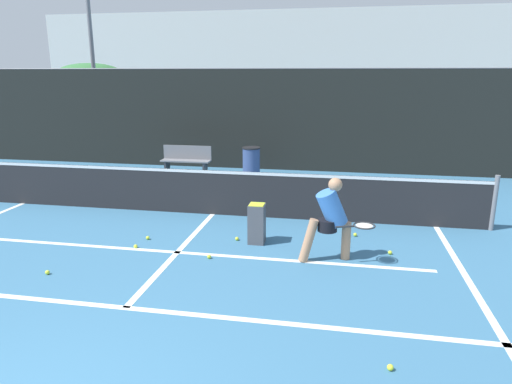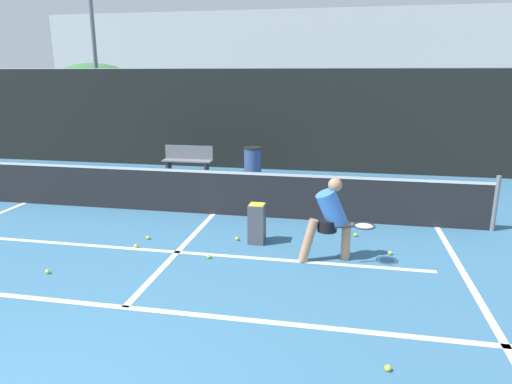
# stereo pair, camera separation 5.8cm
# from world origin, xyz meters

# --- Properties ---
(court_baseline_near) EXTENTS (11.00, 0.10, 0.01)m
(court_baseline_near) POSITION_xyz_m (0.00, 2.52, 0.00)
(court_baseline_near) COLOR white
(court_baseline_near) RESTS_ON ground
(court_service_line) EXTENTS (8.25, 0.10, 0.01)m
(court_service_line) POSITION_xyz_m (0.00, 4.42, 0.00)
(court_service_line) COLOR white
(court_service_line) RESTS_ON ground
(court_center_mark) EXTENTS (0.10, 4.06, 0.01)m
(court_center_mark) POSITION_xyz_m (0.00, 4.56, 0.00)
(court_center_mark) COLOR white
(court_center_mark) RESTS_ON ground
(court_sideline_right) EXTENTS (0.10, 5.06, 0.01)m
(court_sideline_right) POSITION_xyz_m (4.51, 4.56, 0.00)
(court_sideline_right) COLOR white
(court_sideline_right) RESTS_ON ground
(net) EXTENTS (11.09, 0.09, 1.07)m
(net) POSITION_xyz_m (0.00, 6.59, 0.51)
(net) COLOR slate
(net) RESTS_ON ground
(fence_back) EXTENTS (24.00, 0.06, 3.05)m
(fence_back) POSITION_xyz_m (0.00, 11.45, 1.52)
(fence_back) COLOR black
(fence_back) RESTS_ON ground
(player_practicing) EXTENTS (1.24, 0.49, 1.35)m
(player_practicing) POSITION_xyz_m (2.51, 4.57, 0.72)
(player_practicing) COLOR tan
(player_practicing) RESTS_ON ground
(tennis_ball_scattered_1) EXTENTS (0.07, 0.07, 0.07)m
(tennis_ball_scattered_1) POSITION_xyz_m (3.49, 4.98, 0.03)
(tennis_ball_scattered_1) COLOR #D1E033
(tennis_ball_scattered_1) RESTS_ON ground
(tennis_ball_scattered_2) EXTENTS (0.07, 0.07, 0.07)m
(tennis_ball_scattered_2) POSITION_xyz_m (-1.60, 3.25, 0.03)
(tennis_ball_scattered_2) COLOR #D1E033
(tennis_ball_scattered_2) RESTS_ON ground
(tennis_ball_scattered_4) EXTENTS (0.07, 0.07, 0.07)m
(tennis_ball_scattered_4) POSITION_xyz_m (0.86, 5.15, 0.03)
(tennis_ball_scattered_4) COLOR #D1E033
(tennis_ball_scattered_4) RESTS_ON ground
(tennis_ball_scattered_5) EXTENTS (0.07, 0.07, 0.07)m
(tennis_ball_scattered_5) POSITION_xyz_m (0.60, 4.27, 0.03)
(tennis_ball_scattered_5) COLOR #D1E033
(tennis_ball_scattered_5) RESTS_ON ground
(tennis_ball_scattered_7) EXTENTS (0.07, 0.07, 0.07)m
(tennis_ball_scattered_7) POSITION_xyz_m (-0.73, 4.90, 0.03)
(tennis_ball_scattered_7) COLOR #D1E033
(tennis_ball_scattered_7) RESTS_ON ground
(tennis_ball_scattered_8) EXTENTS (0.07, 0.07, 0.07)m
(tennis_ball_scattered_8) POSITION_xyz_m (-0.77, 4.47, 0.03)
(tennis_ball_scattered_8) COLOR #D1E033
(tennis_ball_scattered_8) RESTS_ON ground
(tennis_ball_scattered_9) EXTENTS (0.07, 0.07, 0.07)m
(tennis_ball_scattered_9) POSITION_xyz_m (3.20, 1.84, 0.03)
(tennis_ball_scattered_9) COLOR #D1E033
(tennis_ball_scattered_9) RESTS_ON ground
(tennis_ball_scattered_10) EXTENTS (0.07, 0.07, 0.07)m
(tennis_ball_scattered_10) POSITION_xyz_m (2.94, 5.76, 0.03)
(tennis_ball_scattered_10) COLOR #D1E033
(tennis_ball_scattered_10) RESTS_ON ground
(ball_hopper) EXTENTS (0.28, 0.28, 0.71)m
(ball_hopper) POSITION_xyz_m (1.23, 5.11, 0.37)
(ball_hopper) COLOR #4C4C51
(ball_hopper) RESTS_ON ground
(courtside_bench) EXTENTS (1.45, 0.39, 0.86)m
(courtside_bench) POSITION_xyz_m (-1.79, 10.15, 0.46)
(courtside_bench) COLOR slate
(courtside_bench) RESTS_ON ground
(trash_bin) EXTENTS (0.52, 0.52, 0.86)m
(trash_bin) POSITION_xyz_m (0.11, 10.30, 0.43)
(trash_bin) COLOR #384C7F
(trash_bin) RESTS_ON ground
(parked_car) EXTENTS (1.68, 4.32, 1.40)m
(parked_car) POSITION_xyz_m (3.70, 14.82, 0.59)
(parked_car) COLOR maroon
(parked_car) RESTS_ON ground
(floodlight_mast) EXTENTS (1.10, 0.24, 8.10)m
(floodlight_mast) POSITION_xyz_m (-6.92, 14.46, 5.18)
(floodlight_mast) COLOR slate
(floodlight_mast) RESTS_ON ground
(tree_west) EXTENTS (2.79, 2.79, 3.34)m
(tree_west) POSITION_xyz_m (-8.56, 17.00, 2.85)
(tree_west) COLOR brown
(tree_west) RESTS_ON ground
(building_far) EXTENTS (36.00, 2.40, 6.84)m
(building_far) POSITION_xyz_m (0.00, 29.39, 3.42)
(building_far) COLOR beige
(building_far) RESTS_ON ground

